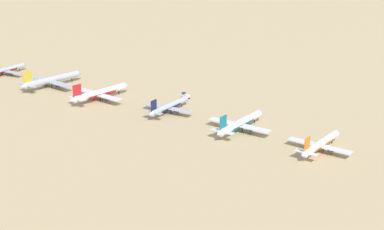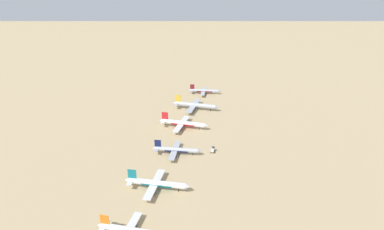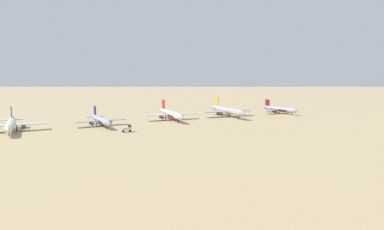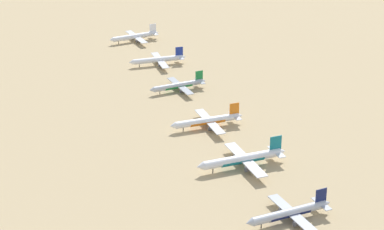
{
  "view_description": "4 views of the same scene",
  "coord_description": "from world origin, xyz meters",
  "views": [
    {
      "loc": [
        -244.6,
        -156.13,
        106.99
      ],
      "look_at": [
        -1.61,
        26.42,
        4.45
      ],
      "focal_mm": 54.07,
      "sensor_mm": 36.0,
      "label": 1
    },
    {
      "loc": [
        67.48,
        -195.96,
        138.0
      ],
      "look_at": [
        2.53,
        118.16,
        5.22
      ],
      "focal_mm": 33.27,
      "sensor_mm": 36.0,
      "label": 2
    },
    {
      "loc": [
        206.02,
        12.91,
        31.12
      ],
      "look_at": [
        8.39,
        110.44,
        4.23
      ],
      "focal_mm": 29.14,
      "sensor_mm": 36.0,
      "label": 3
    },
    {
      "loc": [
        138.23,
        290.57,
        170.24
      ],
      "look_at": [
        7.41,
        -58.28,
        4.17
      ],
      "focal_mm": 72.65,
      "sensor_mm": 36.0,
      "label": 4
    }
  ],
  "objects": [
    {
      "name": "parked_jet_0",
      "position": [
        -2.92,
        -196.9,
        3.52
      ],
      "size": [
        36.67,
        29.89,
        10.57
      ],
      "color": "white",
      "rests_on": "ground"
    },
    {
      "name": "ground_plane",
      "position": [
        0.0,
        0.0,
        0.0
      ],
      "size": [
        2383.12,
        2383.12,
        0.0
      ],
      "primitive_type": "plane",
      "color": "tan"
    },
    {
      "name": "parked_jet_1",
      "position": [
        -3.37,
        -146.89,
        3.6
      ],
      "size": [
        37.09,
        30.15,
        10.69
      ],
      "color": "white",
      "rests_on": "ground"
    },
    {
      "name": "parked_jet_5",
      "position": [
        4.14,
        47.66,
        3.86
      ],
      "size": [
        40.27,
        32.74,
        11.61
      ],
      "color": "#B2B7C1",
      "rests_on": "ground"
    },
    {
      "name": "parked_jet_2",
      "position": [
        -0.72,
        -101.86,
        3.43
      ],
      "size": [
        35.73,
        29.07,
        10.3
      ],
      "color": "#B2B7C1",
      "rests_on": "ground"
    },
    {
      "name": "parked_jet_3",
      "position": [
        2.18,
        -49.06,
        3.89
      ],
      "size": [
        40.41,
        32.73,
        11.68
      ],
      "color": "white",
      "rests_on": "ground"
    },
    {
      "name": "parked_jet_4",
      "position": [
        2.97,
        -2.33,
        4.38
      ],
      "size": [
        45.6,
        36.95,
        13.18
      ],
      "color": "white",
      "rests_on": "ground"
    }
  ]
}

